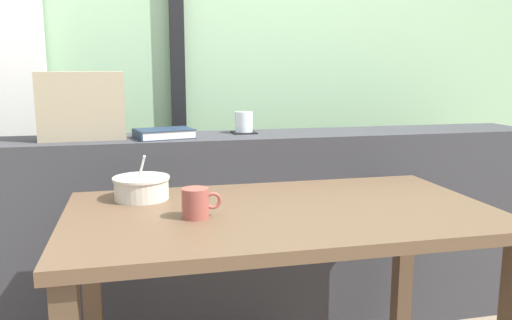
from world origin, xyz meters
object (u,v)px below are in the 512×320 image
(soup_bowl, at_px, (142,188))
(closed_book, at_px, (164,133))
(juice_glass, at_px, (244,123))
(ceramic_mug, at_px, (196,203))
(coaster_square, at_px, (244,132))
(breakfast_table, at_px, (281,242))
(throw_pillow, at_px, (82,106))

(soup_bowl, bearing_deg, closed_book, 76.78)
(juice_glass, height_order, soup_bowl, juice_glass)
(juice_glass, xyz_separation_m, closed_book, (-0.34, -0.08, -0.03))
(soup_bowl, bearing_deg, ceramic_mug, -59.57)
(closed_book, bearing_deg, juice_glass, 12.96)
(coaster_square, height_order, closed_book, closed_book)
(coaster_square, xyz_separation_m, juice_glass, (-0.00, 0.00, 0.04))
(closed_book, bearing_deg, ceramic_mug, -85.51)
(juice_glass, bearing_deg, breakfast_table, -92.46)
(closed_book, xyz_separation_m, throw_pillow, (-0.31, 0.03, 0.11))
(closed_book, distance_m, throw_pillow, 0.33)
(closed_book, relative_size, throw_pillow, 0.78)
(throw_pillow, xyz_separation_m, soup_bowl, (0.21, -0.44, -0.24))
(breakfast_table, xyz_separation_m, juice_glass, (0.03, 0.70, 0.29))
(breakfast_table, bearing_deg, juice_glass, 87.54)
(coaster_square, relative_size, soup_bowl, 0.55)
(coaster_square, bearing_deg, throw_pillow, -175.92)
(breakfast_table, bearing_deg, closed_book, 116.60)
(breakfast_table, xyz_separation_m, coaster_square, (0.03, 0.70, 0.25))
(breakfast_table, bearing_deg, coaster_square, 87.54)
(closed_book, xyz_separation_m, ceramic_mug, (0.05, -0.66, -0.12))
(breakfast_table, xyz_separation_m, closed_book, (-0.31, 0.62, 0.26))
(ceramic_mug, bearing_deg, soup_bowl, 120.43)
(throw_pillow, xyz_separation_m, ceramic_mug, (0.36, -0.69, -0.23))
(breakfast_table, distance_m, ceramic_mug, 0.30)
(juice_glass, bearing_deg, soup_bowl, -132.02)
(juice_glass, height_order, throw_pillow, throw_pillow)
(breakfast_table, xyz_separation_m, throw_pillow, (-0.62, 0.65, 0.38))
(breakfast_table, distance_m, closed_book, 0.74)
(coaster_square, relative_size, throw_pillow, 0.31)
(breakfast_table, relative_size, coaster_square, 12.71)
(soup_bowl, height_order, ceramic_mug, soup_bowl)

